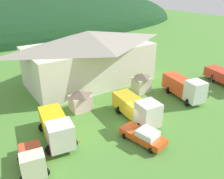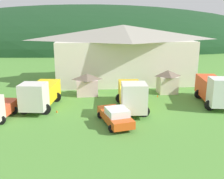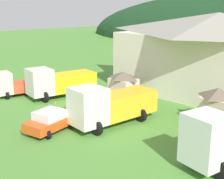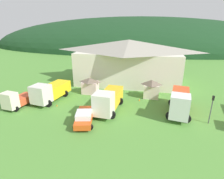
{
  "view_description": "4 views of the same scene",
  "coord_description": "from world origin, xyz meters",
  "px_view_note": "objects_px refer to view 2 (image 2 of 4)",
  "views": [
    {
      "loc": [
        -14.38,
        -18.49,
        15.63
      ],
      "look_at": [
        1.17,
        4.85,
        2.68
      ],
      "focal_mm": 37.48,
      "sensor_mm": 36.0,
      "label": 1
    },
    {
      "loc": [
        -2.95,
        -25.44,
        9.14
      ],
      "look_at": [
        0.16,
        3.52,
        1.47
      ],
      "focal_mm": 41.64,
      "sensor_mm": 36.0,
      "label": 2
    },
    {
      "loc": [
        19.16,
        -15.86,
        9.18
      ],
      "look_at": [
        0.31,
        2.16,
        2.3
      ],
      "focal_mm": 50.4,
      "sensor_mm": 36.0,
      "label": 3
    },
    {
      "loc": [
        6.84,
        -22.17,
        11.52
      ],
      "look_at": [
        1.61,
        4.6,
        1.67
      ],
      "focal_mm": 29.21,
      "sensor_mm": 36.0,
      "label": 4
    }
  ],
  "objects_px": {
    "heavy_rig_striped": "(132,95)",
    "heavy_rig_white": "(214,89)",
    "play_shed_cream": "(167,81)",
    "traffic_cone_mid_row": "(57,112)",
    "play_shed_pink": "(87,84)",
    "traffic_cone_near_pickup": "(158,97)",
    "depot_building": "(123,53)",
    "flatbed_truck_yellow": "(40,93)",
    "service_pickup_orange": "(115,116)"
  },
  "relations": [
    {
      "from": "heavy_rig_striped",
      "to": "heavy_rig_white",
      "type": "xyz_separation_m",
      "value": [
        9.53,
        0.93,
        0.1
      ]
    },
    {
      "from": "play_shed_cream",
      "to": "traffic_cone_mid_row",
      "type": "xyz_separation_m",
      "value": [
        -13.69,
        -6.18,
        -1.57
      ]
    },
    {
      "from": "traffic_cone_mid_row",
      "to": "play_shed_pink",
      "type": "bearing_deg",
      "value": 62.31
    },
    {
      "from": "heavy_rig_white",
      "to": "service_pickup_orange",
      "type": "distance_m",
      "value": 12.67
    },
    {
      "from": "play_shed_pink",
      "to": "traffic_cone_near_pickup",
      "type": "bearing_deg",
      "value": -11.73
    },
    {
      "from": "flatbed_truck_yellow",
      "to": "traffic_cone_near_pickup",
      "type": "distance_m",
      "value": 14.13
    },
    {
      "from": "depot_building",
      "to": "play_shed_pink",
      "type": "relative_size",
      "value": 7.58
    },
    {
      "from": "play_shed_cream",
      "to": "heavy_rig_striped",
      "type": "bearing_deg",
      "value": -133.41
    },
    {
      "from": "play_shed_cream",
      "to": "traffic_cone_near_pickup",
      "type": "height_order",
      "value": "play_shed_cream"
    },
    {
      "from": "depot_building",
      "to": "play_shed_cream",
      "type": "relative_size",
      "value": 7.03
    },
    {
      "from": "heavy_rig_white",
      "to": "traffic_cone_mid_row",
      "type": "relative_size",
      "value": 12.6
    },
    {
      "from": "play_shed_pink",
      "to": "heavy_rig_white",
      "type": "relative_size",
      "value": 0.38
    },
    {
      "from": "play_shed_cream",
      "to": "service_pickup_orange",
      "type": "height_order",
      "value": "play_shed_cream"
    },
    {
      "from": "traffic_cone_near_pickup",
      "to": "depot_building",
      "type": "bearing_deg",
      "value": 106.94
    },
    {
      "from": "flatbed_truck_yellow",
      "to": "heavy_rig_white",
      "type": "xyz_separation_m",
      "value": [
        19.2,
        -0.78,
        0.17
      ]
    },
    {
      "from": "traffic_cone_mid_row",
      "to": "service_pickup_orange",
      "type": "bearing_deg",
      "value": -33.98
    },
    {
      "from": "heavy_rig_striped",
      "to": "depot_building",
      "type": "bearing_deg",
      "value": 179.77
    },
    {
      "from": "heavy_rig_striped",
      "to": "heavy_rig_white",
      "type": "relative_size",
      "value": 1.02
    },
    {
      "from": "depot_building",
      "to": "flatbed_truck_yellow",
      "type": "bearing_deg",
      "value": -131.08
    },
    {
      "from": "traffic_cone_near_pickup",
      "to": "heavy_rig_striped",
      "type": "bearing_deg",
      "value": -132.92
    },
    {
      "from": "heavy_rig_striped",
      "to": "traffic_cone_near_pickup",
      "type": "relative_size",
      "value": 12.24
    },
    {
      "from": "play_shed_cream",
      "to": "service_pickup_orange",
      "type": "xyz_separation_m",
      "value": [
        -8.04,
        -9.98,
        -0.74
      ]
    },
    {
      "from": "depot_building",
      "to": "traffic_cone_mid_row",
      "type": "xyz_separation_m",
      "value": [
        -8.98,
        -14.1,
        -4.45
      ]
    },
    {
      "from": "depot_building",
      "to": "service_pickup_orange",
      "type": "xyz_separation_m",
      "value": [
        -3.34,
        -17.91,
        -3.62
      ]
    },
    {
      "from": "depot_building",
      "to": "service_pickup_orange",
      "type": "distance_m",
      "value": 18.57
    },
    {
      "from": "service_pickup_orange",
      "to": "heavy_rig_striped",
      "type": "bearing_deg",
      "value": 137.45
    },
    {
      "from": "heavy_rig_white",
      "to": "heavy_rig_striped",
      "type": "bearing_deg",
      "value": -74.59
    },
    {
      "from": "depot_building",
      "to": "traffic_cone_near_pickup",
      "type": "distance_m",
      "value": 11.07
    },
    {
      "from": "service_pickup_orange",
      "to": "traffic_cone_near_pickup",
      "type": "relative_size",
      "value": 8.63
    },
    {
      "from": "heavy_rig_white",
      "to": "traffic_cone_mid_row",
      "type": "distance_m",
      "value": 17.48
    },
    {
      "from": "heavy_rig_striped",
      "to": "service_pickup_orange",
      "type": "distance_m",
      "value": 4.46
    },
    {
      "from": "play_shed_pink",
      "to": "traffic_cone_mid_row",
      "type": "height_order",
      "value": "play_shed_pink"
    },
    {
      "from": "flatbed_truck_yellow",
      "to": "heavy_rig_white",
      "type": "distance_m",
      "value": 19.21
    },
    {
      "from": "play_shed_cream",
      "to": "heavy_rig_white",
      "type": "distance_m",
      "value": 6.42
    },
    {
      "from": "service_pickup_orange",
      "to": "traffic_cone_mid_row",
      "type": "relative_size",
      "value": 9.09
    },
    {
      "from": "play_shed_cream",
      "to": "flatbed_truck_yellow",
      "type": "distance_m",
      "value": 16.16
    },
    {
      "from": "flatbed_truck_yellow",
      "to": "heavy_rig_striped",
      "type": "height_order",
      "value": "heavy_rig_striped"
    },
    {
      "from": "play_shed_pink",
      "to": "heavy_rig_striped",
      "type": "distance_m",
      "value": 7.73
    },
    {
      "from": "heavy_rig_striped",
      "to": "heavy_rig_white",
      "type": "bearing_deg",
      "value": 100.05
    },
    {
      "from": "play_shed_cream",
      "to": "traffic_cone_mid_row",
      "type": "relative_size",
      "value": 5.13
    },
    {
      "from": "depot_building",
      "to": "heavy_rig_white",
      "type": "relative_size",
      "value": 2.87
    },
    {
      "from": "traffic_cone_near_pickup",
      "to": "flatbed_truck_yellow",
      "type": "bearing_deg",
      "value": -168.88
    },
    {
      "from": "heavy_rig_striped",
      "to": "heavy_rig_white",
      "type": "height_order",
      "value": "heavy_rig_white"
    },
    {
      "from": "play_shed_cream",
      "to": "heavy_rig_white",
      "type": "xyz_separation_m",
      "value": [
        3.67,
        -5.26,
        0.22
      ]
    },
    {
      "from": "depot_building",
      "to": "play_shed_cream",
      "type": "xyz_separation_m",
      "value": [
        4.71,
        -7.92,
        -2.88
      ]
    },
    {
      "from": "play_shed_pink",
      "to": "heavy_rig_white",
      "type": "bearing_deg",
      "value": -20.54
    },
    {
      "from": "flatbed_truck_yellow",
      "to": "heavy_rig_white",
      "type": "bearing_deg",
      "value": 96.59
    },
    {
      "from": "depot_building",
      "to": "heavy_rig_striped",
      "type": "height_order",
      "value": "depot_building"
    },
    {
      "from": "heavy_rig_striped",
      "to": "traffic_cone_mid_row",
      "type": "relative_size",
      "value": 12.89
    },
    {
      "from": "traffic_cone_near_pickup",
      "to": "traffic_cone_mid_row",
      "type": "relative_size",
      "value": 1.05
    }
  ]
}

